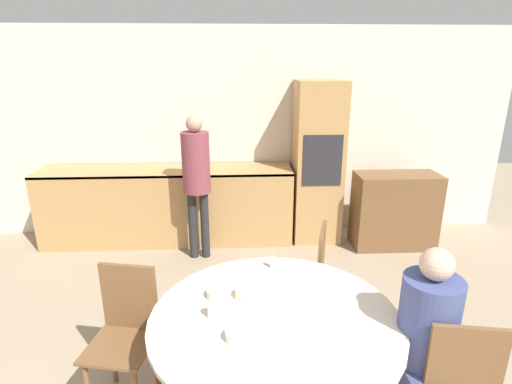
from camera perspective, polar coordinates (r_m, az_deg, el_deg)
The scene contains 15 objects.
wall_back at distance 5.16m, azimuth -1.31°, elevation 8.34°, with size 6.75×0.05×2.60m.
kitchen_counter at distance 5.11m, azimuth -12.40°, elevation -1.70°, with size 3.06×0.60×0.93m.
oven_unit at distance 5.00m, azimuth 8.72°, elevation 4.15°, with size 0.57×0.59×1.98m.
sideboard at distance 5.13m, azimuth 19.17°, elevation -2.52°, with size 0.98×0.45×0.92m.
dining_table at distance 2.54m, azimuth 2.70°, elevation -21.00°, with size 1.46×1.46×0.78m.
chair_near_right at distance 2.65m, azimuth 26.40°, elevation -22.85°, with size 0.46×0.46×0.93m.
chair_far_left at distance 2.89m, azimuth -18.13°, elevation -17.91°, with size 0.47×0.47×0.93m.
chair_far_right at distance 3.38m, azimuth 7.57°, elevation -11.41°, with size 0.50×0.50×0.93m.
person_seated at distance 2.53m, azimuth 23.33°, elevation -18.44°, with size 0.32×0.38×1.26m.
person_standing at distance 4.43m, azimuth -8.52°, elevation 2.86°, with size 0.30×0.30×1.64m.
cup at distance 2.40m, azimuth -6.24°, elevation -16.42°, with size 0.06×0.06×0.09m.
bowl_near at distance 2.58m, azimuth -5.36°, elevation -14.19°, with size 0.15×0.15×0.05m.
bowl_centre at distance 2.24m, azimuth -2.70°, elevation -19.74°, with size 0.13×0.13×0.05m.
bowl_far at distance 2.56m, azimuth -1.36°, elevation -14.29°, with size 0.14×0.14×0.05m.
salt_shaker at distance 2.88m, azimuth 2.30°, elevation -9.95°, with size 0.03×0.03×0.09m.
Camera 1 is at (-0.14, -0.43, 2.18)m, focal length 28.00 mm.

